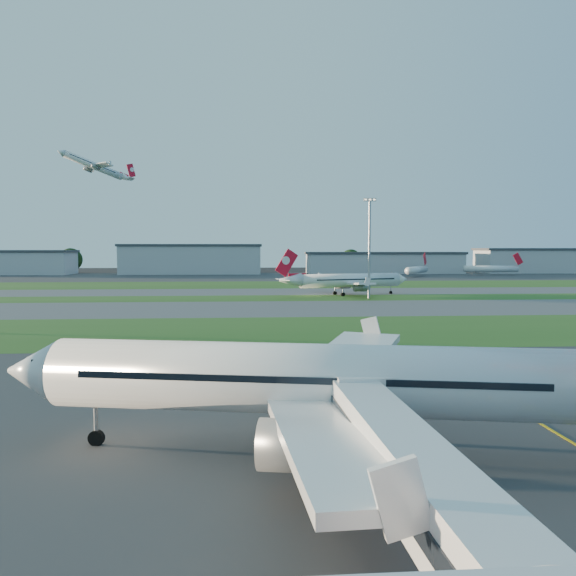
{
  "coord_description": "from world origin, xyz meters",
  "views": [
    {
      "loc": [
        -16.29,
        -34.91,
        12.82
      ],
      "look_at": [
        -10.33,
        48.09,
        7.0
      ],
      "focal_mm": 35.0,
      "sensor_mm": 36.0,
      "label": 1
    }
  ],
  "objects": [
    {
      "name": "ground",
      "position": [
        0.0,
        0.0,
        0.0
      ],
      "size": [
        700.0,
        700.0,
        0.0
      ],
      "primitive_type": "plane",
      "color": "black",
      "rests_on": "ground"
    },
    {
      "name": "tree_mid_west",
      "position": [
        -20.0,
        266.0,
        5.84
      ],
      "size": [
        9.9,
        9.9,
        10.8
      ],
      "color": "black",
      "rests_on": "ground"
    },
    {
      "name": "jet_bridge",
      "position": [
        -9.81,
        -15.24,
        4.01
      ],
      "size": [
        4.2,
        26.9,
        6.2
      ],
      "color": "silver",
      "rests_on": "ground"
    },
    {
      "name": "tree_west",
      "position": [
        -110.0,
        270.0,
        7.14
      ],
      "size": [
        12.1,
        12.1,
        13.2
      ],
      "color": "black",
      "rests_on": "ground"
    },
    {
      "name": "mini_jet_far",
      "position": [
        100.94,
        227.52,
        3.28
      ],
      "size": [
        28.64,
        4.53,
        9.48
      ],
      "rotation": [
        0.0,
        0.0,
        -0.05
      ],
      "color": "silver",
      "rests_on": "ground"
    },
    {
      "name": "yellow_line",
      "position": [
        5.0,
        0.0,
        0.0
      ],
      "size": [
        0.25,
        60.0,
        0.02
      ],
      "primitive_type": "cube",
      "color": "gold",
      "rests_on": "ground"
    },
    {
      "name": "airliner_taxiing",
      "position": [
        11.61,
        117.9,
        4.03
      ],
      "size": [
        35.84,
        30.13,
        11.47
      ],
      "rotation": [
        0.0,
        0.0,
        3.42
      ],
      "color": "silver",
      "rests_on": "ground"
    },
    {
      "name": "apron_far",
      "position": [
        0.0,
        225.0,
        0.01
      ],
      "size": [
        400.0,
        80.0,
        0.01
      ],
      "primitive_type": "cube",
      "color": "#333335",
      "rests_on": "ground"
    },
    {
      "name": "tree_east",
      "position": [
        115.0,
        267.0,
        6.16
      ],
      "size": [
        10.45,
        10.45,
        11.4
      ],
      "color": "black",
      "rests_on": "ground"
    },
    {
      "name": "grass_strip_c",
      "position": [
        0.0,
        165.0,
        0.01
      ],
      "size": [
        300.0,
        40.0,
        0.01
      ],
      "primitive_type": "cube",
      "color": "#2A531B",
      "rests_on": "ground"
    },
    {
      "name": "light_mast_centre",
      "position": [
        15.0,
        108.0,
        14.81
      ],
      "size": [
        3.2,
        0.7,
        25.8
      ],
      "color": "gray",
      "rests_on": "ground"
    },
    {
      "name": "tree_mid_east",
      "position": [
        40.0,
        269.0,
        6.81
      ],
      "size": [
        11.55,
        11.55,
        12.6
      ],
      "color": "black",
      "rests_on": "ground"
    },
    {
      "name": "taxiway_b",
      "position": [
        0.0,
        132.0,
        0.01
      ],
      "size": [
        300.0,
        26.0,
        0.01
      ],
      "primitive_type": "cube",
      "color": "#515154",
      "rests_on": "ground"
    },
    {
      "name": "airliner_parked",
      "position": [
        -11.15,
        -1.33,
        4.69
      ],
      "size": [
        42.39,
        35.62,
        13.35
      ],
      "rotation": [
        0.0,
        0.0,
        -0.19
      ],
      "color": "silver",
      "rests_on": "ground"
    },
    {
      "name": "mini_jet_near",
      "position": [
        60.94,
        216.52,
        3.28
      ],
      "size": [
        17.28,
        24.78,
        9.48
      ],
      "rotation": [
        0.0,
        0.0,
        0.98
      ],
      "color": "silver",
      "rests_on": "ground"
    },
    {
      "name": "grass_strip_b",
      "position": [
        0.0,
        110.0,
        0.01
      ],
      "size": [
        300.0,
        18.0,
        0.01
      ],
      "primitive_type": "cube",
      "color": "#2A531B",
      "rests_on": "ground"
    },
    {
      "name": "taxiway_a",
      "position": [
        0.0,
        85.0,
        0.01
      ],
      "size": [
        300.0,
        32.0,
        0.01
      ],
      "primitive_type": "cube",
      "color": "#515154",
      "rests_on": "ground"
    },
    {
      "name": "hangar_west",
      "position": [
        -45.0,
        255.0,
        7.64
      ],
      "size": [
        71.4,
        23.0,
        15.2
      ],
      "color": "#A6A9AE",
      "rests_on": "ground"
    },
    {
      "name": "grass_strip_a",
      "position": [
        0.0,
        52.0,
        0.01
      ],
      "size": [
        300.0,
        34.0,
        0.01
      ],
      "primitive_type": "cube",
      "color": "#2A531B",
      "rests_on": "ground"
    },
    {
      "name": "airliner_departing",
      "position": [
        -79.75,
        206.09,
        47.31
      ],
      "size": [
        26.46,
        22.93,
        9.58
      ],
      "rotation": [
        0.0,
        0.0,
        0.59
      ],
      "color": "silver"
    },
    {
      "name": "apron_near",
      "position": [
        0.0,
        0.0,
        0.01
      ],
      "size": [
        300.0,
        70.0,
        0.01
      ],
      "primitive_type": "cube",
      "color": "#333335",
      "rests_on": "ground"
    },
    {
      "name": "hangar_east",
      "position": [
        55.0,
        255.0,
        5.64
      ],
      "size": [
        81.6,
        23.0,
        11.2
      ],
      "color": "#A6A9AE",
      "rests_on": "ground"
    },
    {
      "name": "hangar_far_east",
      "position": [
        155.0,
        255.0,
        6.64
      ],
      "size": [
        96.9,
        23.0,
        13.2
      ],
      "color": "#A6A9AE",
      "rests_on": "ground"
    }
  ]
}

